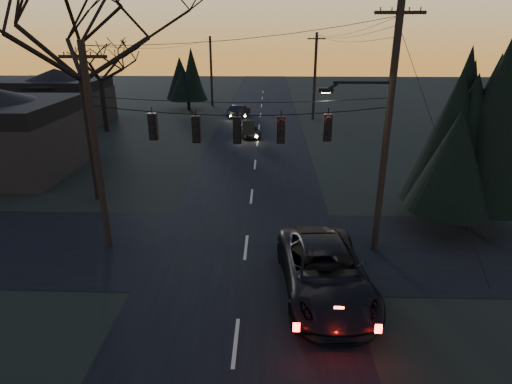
{
  "coord_description": "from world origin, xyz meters",
  "views": [
    {
      "loc": [
        0.93,
        -6.39,
        8.9
      ],
      "look_at": [
        0.49,
        8.28,
        3.25
      ],
      "focal_mm": 30.0,
      "sensor_mm": 36.0,
      "label": 1
    }
  ],
  "objects_px": {
    "bare_tree_left": "(75,27)",
    "sedan_oncoming_b": "(239,111)",
    "utility_pole_right": "(374,249)",
    "utility_pole_left": "(109,245)",
    "evergreen_right": "(470,131)",
    "suv_near": "(325,272)",
    "utility_pole_far_r": "(313,119)",
    "sedan_oncoming_a": "(249,130)",
    "utility_pole_far_l": "(212,106)"
  },
  "relations": [
    {
      "from": "bare_tree_left",
      "to": "sedan_oncoming_b",
      "type": "bearing_deg",
      "value": 75.16
    },
    {
      "from": "sedan_oncoming_b",
      "to": "bare_tree_left",
      "type": "bearing_deg",
      "value": 90.76
    },
    {
      "from": "utility_pole_right",
      "to": "utility_pole_left",
      "type": "relative_size",
      "value": 1.18
    },
    {
      "from": "utility_pole_right",
      "to": "utility_pole_left",
      "type": "distance_m",
      "value": 11.5
    },
    {
      "from": "evergreen_right",
      "to": "suv_near",
      "type": "distance_m",
      "value": 10.12
    },
    {
      "from": "utility_pole_far_r",
      "to": "sedan_oncoming_a",
      "type": "distance_m",
      "value": 10.18
    },
    {
      "from": "sedan_oncoming_a",
      "to": "sedan_oncoming_b",
      "type": "xyz_separation_m",
      "value": [
        -1.47,
        8.93,
        0.01
      ]
    },
    {
      "from": "utility_pole_right",
      "to": "utility_pole_left",
      "type": "xyz_separation_m",
      "value": [
        -11.5,
        0.0,
        0.0
      ]
    },
    {
      "from": "utility_pole_far_l",
      "to": "sedan_oncoming_b",
      "type": "distance_m",
      "value": 7.99
    },
    {
      "from": "bare_tree_left",
      "to": "evergreen_right",
      "type": "distance_m",
      "value": 19.21
    },
    {
      "from": "utility_pole_far_r",
      "to": "sedan_oncoming_a",
      "type": "height_order",
      "value": "utility_pole_far_r"
    },
    {
      "from": "utility_pole_left",
      "to": "sedan_oncoming_a",
      "type": "relative_size",
      "value": 2.31
    },
    {
      "from": "suv_near",
      "to": "utility_pole_left",
      "type": "bearing_deg",
      "value": 155.43
    },
    {
      "from": "utility_pole_right",
      "to": "utility_pole_far_l",
      "type": "bearing_deg",
      "value": 107.72
    },
    {
      "from": "bare_tree_left",
      "to": "sedan_oncoming_a",
      "type": "distance_m",
      "value": 18.43
    },
    {
      "from": "utility_pole_left",
      "to": "sedan_oncoming_b",
      "type": "height_order",
      "value": "utility_pole_left"
    },
    {
      "from": "utility_pole_right",
      "to": "suv_near",
      "type": "xyz_separation_m",
      "value": [
        -2.54,
        -3.32,
        0.87
      ]
    },
    {
      "from": "utility_pole_left",
      "to": "bare_tree_left",
      "type": "bearing_deg",
      "value": 114.32
    },
    {
      "from": "utility_pole_right",
      "to": "bare_tree_left",
      "type": "height_order",
      "value": "bare_tree_left"
    },
    {
      "from": "suv_near",
      "to": "sedan_oncoming_a",
      "type": "xyz_separation_m",
      "value": [
        -3.76,
        23.35,
        -0.24
      ]
    },
    {
      "from": "utility_pole_far_l",
      "to": "utility_pole_left",
      "type": "bearing_deg",
      "value": -90.0
    },
    {
      "from": "evergreen_right",
      "to": "sedan_oncoming_a",
      "type": "bearing_deg",
      "value": 122.36
    },
    {
      "from": "utility_pole_right",
      "to": "sedan_oncoming_b",
      "type": "bearing_deg",
      "value": 105.01
    },
    {
      "from": "sedan_oncoming_a",
      "to": "sedan_oncoming_b",
      "type": "distance_m",
      "value": 9.05
    },
    {
      "from": "evergreen_right",
      "to": "utility_pole_right",
      "type": "bearing_deg",
      "value": -147.14
    },
    {
      "from": "utility_pole_right",
      "to": "bare_tree_left",
      "type": "bearing_deg",
      "value": 158.55
    },
    {
      "from": "utility_pole_right",
      "to": "sedan_oncoming_a",
      "type": "bearing_deg",
      "value": 107.46
    },
    {
      "from": "utility_pole_far_r",
      "to": "sedan_oncoming_a",
      "type": "relative_size",
      "value": 2.31
    },
    {
      "from": "utility_pole_far_r",
      "to": "utility_pole_left",
      "type": "bearing_deg",
      "value": -112.33
    },
    {
      "from": "evergreen_right",
      "to": "sedan_oncoming_b",
      "type": "xyz_separation_m",
      "value": [
        -12.3,
        26.04,
        -3.88
      ]
    },
    {
      "from": "utility_pole_far_l",
      "to": "sedan_oncoming_a",
      "type": "height_order",
      "value": "utility_pole_far_l"
    },
    {
      "from": "utility_pole_far_l",
      "to": "sedan_oncoming_a",
      "type": "distance_m",
      "value": 16.81
    },
    {
      "from": "bare_tree_left",
      "to": "suv_near",
      "type": "relative_size",
      "value": 2.04
    },
    {
      "from": "utility_pole_left",
      "to": "sedan_oncoming_b",
      "type": "distance_m",
      "value": 29.21
    },
    {
      "from": "utility_pole_right",
      "to": "suv_near",
      "type": "bearing_deg",
      "value": -127.48
    },
    {
      "from": "utility_pole_right",
      "to": "evergreen_right",
      "type": "height_order",
      "value": "evergreen_right"
    },
    {
      "from": "suv_near",
      "to": "utility_pole_far_r",
      "type": "bearing_deg",
      "value": 81.1
    },
    {
      "from": "utility_pole_left",
      "to": "suv_near",
      "type": "relative_size",
      "value": 1.36
    },
    {
      "from": "utility_pole_right",
      "to": "utility_pole_far_r",
      "type": "bearing_deg",
      "value": 90.0
    },
    {
      "from": "utility_pole_left",
      "to": "suv_near",
      "type": "height_order",
      "value": "utility_pole_left"
    },
    {
      "from": "utility_pole_far_r",
      "to": "evergreen_right",
      "type": "bearing_deg",
      "value": -79.74
    },
    {
      "from": "utility_pole_right",
      "to": "utility_pole_far_l",
      "type": "distance_m",
      "value": 37.79
    },
    {
      "from": "utility_pole_far_l",
      "to": "suv_near",
      "type": "xyz_separation_m",
      "value": [
        8.96,
        -39.32,
        0.87
      ]
    },
    {
      "from": "utility_pole_right",
      "to": "utility_pole_far_l",
      "type": "xyz_separation_m",
      "value": [
        -11.5,
        36.0,
        0.0
      ]
    },
    {
      "from": "suv_near",
      "to": "sedan_oncoming_b",
      "type": "height_order",
      "value": "suv_near"
    },
    {
      "from": "utility_pole_right",
      "to": "utility_pole_far_r",
      "type": "relative_size",
      "value": 1.18
    },
    {
      "from": "utility_pole_far_r",
      "to": "bare_tree_left",
      "type": "bearing_deg",
      "value": -121.86
    },
    {
      "from": "bare_tree_left",
      "to": "utility_pole_far_r",
      "type": "bearing_deg",
      "value": 58.14
    },
    {
      "from": "utility_pole_far_r",
      "to": "suv_near",
      "type": "bearing_deg",
      "value": -94.64
    },
    {
      "from": "evergreen_right",
      "to": "suv_near",
      "type": "height_order",
      "value": "evergreen_right"
    }
  ]
}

